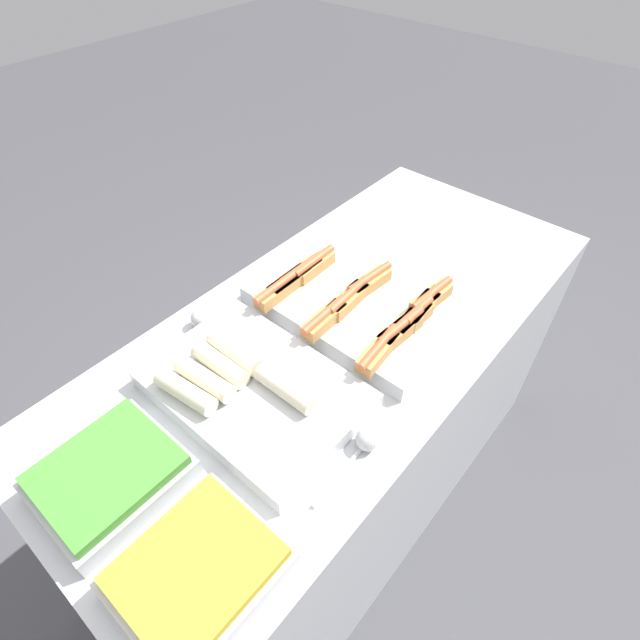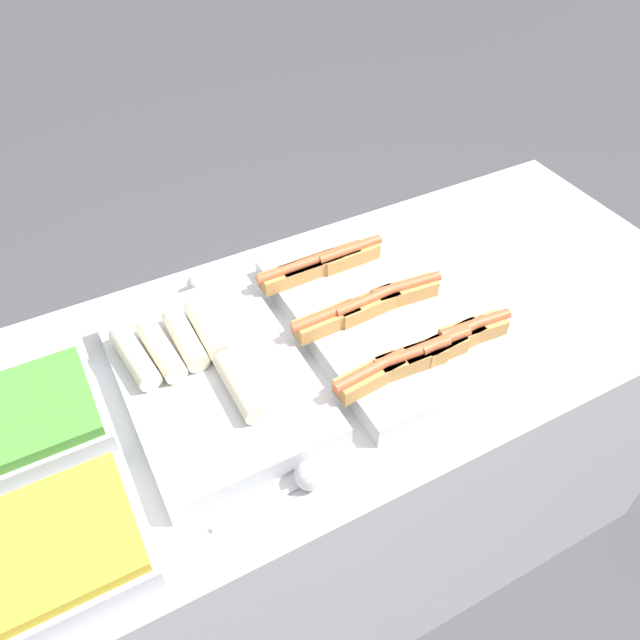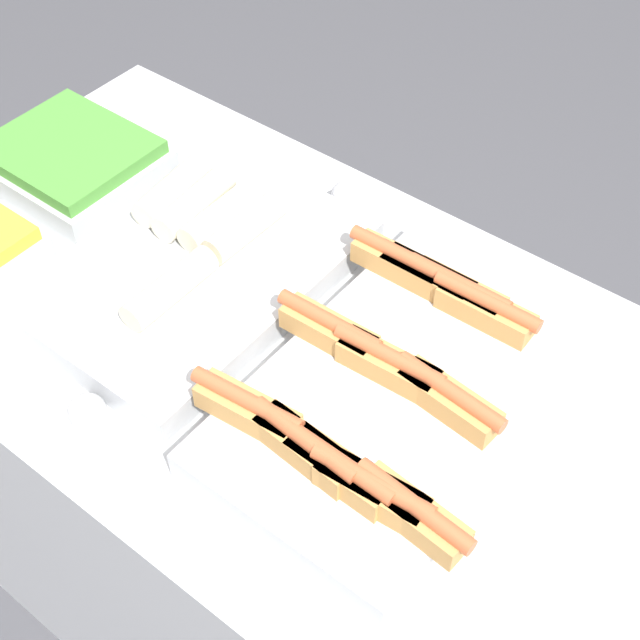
{
  "view_description": "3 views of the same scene",
  "coord_description": "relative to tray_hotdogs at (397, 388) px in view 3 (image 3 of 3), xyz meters",
  "views": [
    {
      "loc": [
        -0.78,
        -0.59,
        1.91
      ],
      "look_at": [
        -0.09,
        0.0,
        1.01
      ],
      "focal_mm": 28.0,
      "sensor_mm": 36.0,
      "label": 1
    },
    {
      "loc": [
        -0.52,
        -0.81,
        1.91
      ],
      "look_at": [
        -0.09,
        0.0,
        1.01
      ],
      "focal_mm": 35.0,
      "sensor_mm": 36.0,
      "label": 2
    },
    {
      "loc": [
        0.42,
        -0.65,
        1.92
      ],
      "look_at": [
        -0.09,
        0.0,
        1.01
      ],
      "focal_mm": 50.0,
      "sensor_mm": 36.0,
      "label": 3
    }
  ],
  "objects": [
    {
      "name": "serving_spoon_far",
      "position": [
        -0.32,
        0.29,
        -0.01
      ],
      "size": [
        0.22,
        0.05,
        0.05
      ],
      "color": "silver",
      "rests_on": "counter"
    },
    {
      "name": "tray_side_back",
      "position": [
        -0.73,
        0.06,
        -0.0
      ],
      "size": [
        0.28,
        0.24,
        0.07
      ],
      "color": "silver",
      "rests_on": "counter"
    },
    {
      "name": "tray_hotdogs",
      "position": [
        0.0,
        0.0,
        0.0
      ],
      "size": [
        0.42,
        0.56,
        0.1
      ],
      "color": "silver",
      "rests_on": "counter"
    },
    {
      "name": "serving_spoon_near",
      "position": [
        -0.32,
        -0.28,
        -0.01
      ],
      "size": [
        0.21,
        0.05,
        0.05
      ],
      "color": "silver",
      "rests_on": "counter"
    },
    {
      "name": "counter",
      "position": [
        -0.05,
        0.0,
        -0.5
      ],
      "size": [
        1.72,
        0.76,
        0.93
      ],
      "color": "silver",
      "rests_on": "ground_plane"
    },
    {
      "name": "tray_wraps",
      "position": [
        -0.38,
        0.01,
        -0.01
      ],
      "size": [
        0.35,
        0.5,
        0.1
      ],
      "color": "silver",
      "rests_on": "counter"
    }
  ]
}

